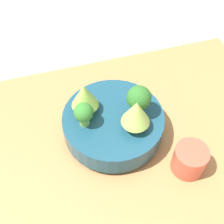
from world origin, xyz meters
TOP-DOWN VIEW (x-y plane):
  - ground_plane at (0.00, 0.00)m, footprint 6.00×6.00m
  - table at (0.00, 0.00)m, footprint 0.97×0.64m
  - bowl at (0.00, -0.03)m, footprint 0.27×0.27m
  - romanesco_piece_far at (-0.04, 0.02)m, footprint 0.07×0.07m
  - romanesco_piece_near at (0.06, -0.07)m, footprint 0.07×0.07m
  - broccoli_floret_left at (-0.06, -0.02)m, footprint 0.06×0.06m
  - broccoli_floret_right at (0.08, -0.03)m, footprint 0.05×0.05m
  - cup at (-0.15, 0.13)m, footprint 0.08×0.08m

SIDE VIEW (x-z plane):
  - ground_plane at x=0.00m, z-range 0.00..0.00m
  - table at x=0.00m, z-range 0.00..0.04m
  - cup at x=-0.15m, z-range 0.04..0.12m
  - bowl at x=0.00m, z-range 0.05..0.12m
  - broccoli_floret_right at x=0.08m, z-range 0.12..0.19m
  - broccoli_floret_left at x=-0.06m, z-range 0.12..0.22m
  - romanesco_piece_near at x=0.06m, z-range 0.13..0.22m
  - romanesco_piece_far at x=-0.04m, z-range 0.13..0.22m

